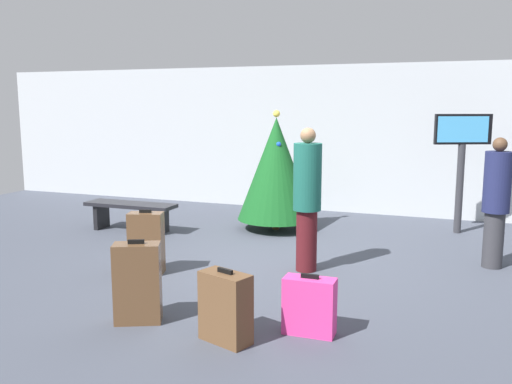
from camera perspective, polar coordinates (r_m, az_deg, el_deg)
name	(u,v)px	position (r m, az deg, el deg)	size (l,w,h in m)	color
ground_plane	(282,264)	(7.40, 2.72, -7.50)	(16.00, 16.00, 0.00)	#424754
back_wall	(343,139)	(10.94, 9.13, 5.48)	(16.00, 0.20, 2.89)	#B7BCC1
holiday_tree	(276,169)	(9.22, 2.12, 2.44)	(1.31, 1.31, 2.03)	#4C3319
flight_info_kiosk	(462,150)	(9.53, 20.71, 4.14)	(0.88, 0.46, 1.97)	#333338
waiting_bench	(131,210)	(9.42, -12.97, -1.83)	(1.58, 0.44, 0.48)	black
traveller_0	(307,196)	(6.92, 5.37, -0.46)	(0.39, 0.39, 1.83)	#4C1419
traveller_1	(496,200)	(7.69, 23.81, -0.76)	(0.44, 0.44, 1.70)	#333338
suitcase_0	(138,283)	(5.50, -12.28, -9.29)	(0.50, 0.40, 0.83)	brown
suitcase_1	(225,307)	(4.99, -3.21, -11.96)	(0.52, 0.38, 0.68)	brown
suitcase_2	(146,243)	(7.04, -11.39, -5.24)	(0.48, 0.35, 0.82)	brown
suitcase_3	(309,306)	(5.18, 5.60, -11.78)	(0.48, 0.22, 0.58)	#E5388C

